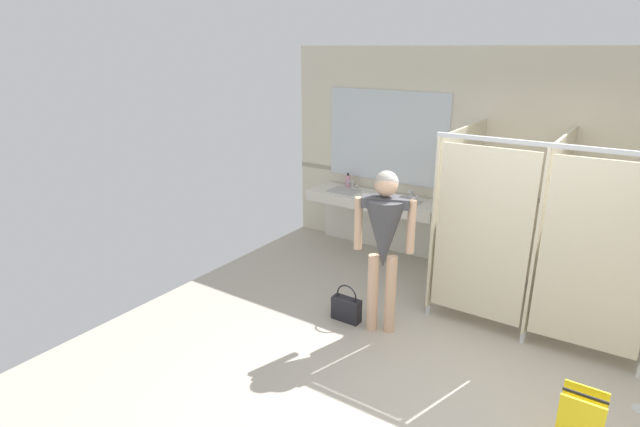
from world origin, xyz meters
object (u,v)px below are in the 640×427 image
Objects in this scene: handbag at (346,308)px; soap_dispenser at (348,181)px; person_standing at (384,233)px; paper_cup at (414,201)px.

soap_dispenser is (-1.18, 1.98, 0.79)m from handbag.
person_standing reaches higher than handbag.
paper_cup is (-0.44, 1.72, -0.19)m from person_standing.
soap_dispenser is at bearing 120.87° from handbag.
soap_dispenser reaches higher than paper_cup.
handbag is 1.90m from paper_cup.
person_standing is 19.34× the size of paper_cup.
handbag is at bearing -175.31° from person_standing.
paper_cup is at bearing 91.50° from handbag.
person_standing is 1.78m from paper_cup.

